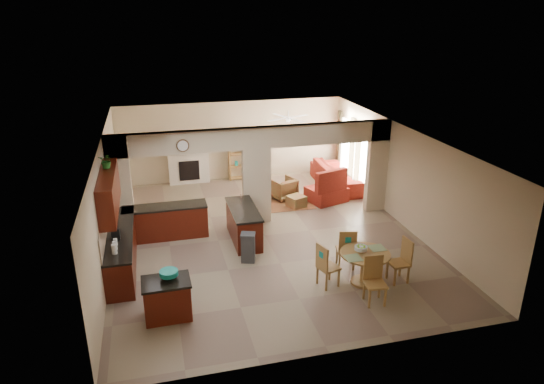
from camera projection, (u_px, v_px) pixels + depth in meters
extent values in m
plane|color=#7E6F57|center=(265.00, 235.00, 13.26)|extent=(10.00, 10.00, 0.00)
plane|color=white|center=(264.00, 136.00, 12.26)|extent=(10.00, 10.00, 0.00)
plane|color=#BEAF8B|center=(232.00, 141.00, 17.29)|extent=(8.00, 0.00, 8.00)
plane|color=#BEAF8B|center=(333.00, 286.00, 8.23)|extent=(8.00, 0.00, 8.00)
plane|color=#BEAF8B|center=(106.00, 201.00, 11.84)|extent=(0.00, 10.00, 10.00)
plane|color=#BEAF8B|center=(402.00, 176.00, 13.68)|extent=(0.00, 10.00, 10.00)
cube|color=#BEAF8B|center=(120.00, 187.00, 12.81)|extent=(0.60, 0.25, 2.80)
cube|color=#BEAF8B|center=(257.00, 186.00, 13.77)|extent=(0.80, 0.25, 2.20)
cube|color=#BEAF8B|center=(377.00, 166.00, 14.52)|extent=(0.60, 0.25, 2.80)
cube|color=#BEAF8B|center=(256.00, 138.00, 13.28)|extent=(8.00, 0.25, 0.60)
cube|color=#3A1206|center=(122.00, 250.00, 11.53)|extent=(0.60, 3.20, 0.86)
cube|color=black|center=(119.00, 233.00, 11.37)|extent=(0.62, 3.22, 0.05)
cube|color=tan|center=(105.00, 222.00, 11.19)|extent=(0.02, 3.20, 0.55)
cube|color=#3A1206|center=(166.00, 222.00, 13.02)|extent=(2.20, 0.60, 0.86)
cube|color=black|center=(165.00, 207.00, 12.86)|extent=(2.22, 0.62, 0.05)
cube|color=#3A1206|center=(109.00, 192.00, 10.97)|extent=(0.35, 2.40, 0.90)
cube|color=#3A1206|center=(244.00, 225.00, 12.87)|extent=(0.65, 1.80, 0.86)
cube|color=black|center=(243.00, 209.00, 12.71)|extent=(0.70, 1.85, 0.05)
cube|color=silver|center=(250.00, 239.00, 12.11)|extent=(0.58, 0.04, 0.70)
cylinder|color=#4C3219|center=(183.00, 146.00, 12.70)|extent=(0.34, 0.03, 0.34)
cube|color=#955C36|center=(286.00, 203.00, 15.43)|extent=(1.60, 1.30, 0.01)
cube|color=beige|center=(189.00, 168.00, 17.08)|extent=(1.40, 0.28, 1.10)
cube|color=black|center=(189.00, 171.00, 16.97)|extent=(0.70, 0.04, 0.70)
cube|color=beige|center=(188.00, 152.00, 16.85)|extent=(1.60, 0.35, 0.10)
cube|color=olive|center=(243.00, 155.00, 17.39)|extent=(1.00, 0.32, 1.80)
cube|color=white|center=(366.00, 159.00, 15.83)|extent=(0.02, 0.90, 1.90)
cube|color=white|center=(346.00, 146.00, 17.37)|extent=(0.02, 0.90, 1.90)
cube|color=white|center=(356.00, 157.00, 16.65)|extent=(0.02, 0.70, 2.10)
cube|color=#43221A|center=(373.00, 165.00, 15.27)|extent=(0.10, 0.28, 2.30)
cube|color=#43221A|center=(358.00, 154.00, 16.36)|extent=(0.10, 0.28, 2.30)
cube|color=#43221A|center=(352.00, 151.00, 16.82)|extent=(0.10, 0.28, 2.30)
cube|color=#43221A|center=(339.00, 142.00, 17.90)|extent=(0.10, 0.28, 2.30)
cylinder|color=white|center=(288.00, 118.00, 15.41)|extent=(1.00, 1.00, 0.10)
cube|color=#3A1206|center=(167.00, 300.00, 9.64)|extent=(0.91, 0.65, 0.77)
cube|color=black|center=(166.00, 282.00, 9.49)|extent=(0.96, 0.70, 0.05)
cylinder|color=#148B82|center=(169.00, 275.00, 9.53)|extent=(0.37, 0.37, 0.17)
cube|color=#323234|center=(248.00, 249.00, 11.79)|extent=(0.39, 0.36, 0.69)
cylinder|color=olive|center=(365.00, 254.00, 10.70)|extent=(1.12, 1.12, 0.04)
cylinder|color=olive|center=(364.00, 268.00, 10.83)|extent=(0.16, 0.16, 0.72)
cylinder|color=olive|center=(363.00, 282.00, 10.95)|extent=(0.57, 0.57, 0.06)
cylinder|color=#75BE28|center=(361.00, 249.00, 10.72)|extent=(0.29, 0.29, 0.15)
imported|color=maroon|center=(336.00, 176.00, 16.78)|extent=(2.75, 1.15, 0.79)
cube|color=maroon|center=(326.00, 194.00, 15.58)|extent=(1.38, 1.25, 0.46)
imported|color=maroon|center=(283.00, 188.00, 15.75)|extent=(0.94, 0.95, 0.68)
cube|color=maroon|center=(296.00, 201.00, 15.12)|extent=(0.64, 0.64, 0.36)
imported|color=#165317|center=(107.00, 161.00, 11.09)|extent=(0.42, 0.39, 0.37)
cube|color=olive|center=(346.00, 250.00, 11.49)|extent=(0.50, 0.50, 0.05)
cube|color=olive|center=(351.00, 255.00, 11.74)|extent=(0.04, 0.04, 0.44)
cube|color=olive|center=(337.00, 255.00, 11.73)|extent=(0.04, 0.04, 0.44)
cube|color=olive|center=(354.00, 262.00, 11.42)|extent=(0.04, 0.04, 0.44)
cube|color=olive|center=(339.00, 262.00, 11.41)|extent=(0.04, 0.04, 0.44)
cube|color=olive|center=(348.00, 242.00, 11.21)|extent=(0.42, 0.12, 0.55)
cube|color=#148B82|center=(348.00, 240.00, 11.16)|extent=(0.14, 0.04, 0.14)
cube|color=olive|center=(398.00, 263.00, 10.89)|extent=(0.45, 0.45, 0.05)
cube|color=olive|center=(387.00, 270.00, 11.07)|extent=(0.04, 0.04, 0.44)
cube|color=olive|center=(395.00, 277.00, 10.77)|extent=(0.04, 0.04, 0.44)
cube|color=olive|center=(400.00, 268.00, 11.17)|extent=(0.04, 0.04, 0.44)
cube|color=olive|center=(408.00, 275.00, 10.87)|extent=(0.04, 0.04, 0.44)
cube|color=olive|center=(407.00, 250.00, 10.84)|extent=(0.07, 0.42, 0.55)
cube|color=#148B82|center=(408.00, 247.00, 10.82)|extent=(0.02, 0.14, 0.14)
cube|color=olive|center=(375.00, 284.00, 10.07)|extent=(0.46, 0.46, 0.05)
cube|color=olive|center=(369.00, 299.00, 9.97)|extent=(0.04, 0.04, 0.44)
cube|color=olive|center=(385.00, 297.00, 10.02)|extent=(0.04, 0.04, 0.44)
cube|color=olive|center=(364.00, 290.00, 10.28)|extent=(0.04, 0.04, 0.44)
cube|color=olive|center=(379.00, 289.00, 10.33)|extent=(0.04, 0.04, 0.44)
cube|color=olive|center=(373.00, 267.00, 10.14)|extent=(0.42, 0.08, 0.55)
cube|color=#148B82|center=(373.00, 263.00, 10.14)|extent=(0.14, 0.02, 0.14)
cube|color=olive|center=(328.00, 267.00, 10.72)|extent=(0.52, 0.52, 0.05)
cube|color=olive|center=(339.00, 278.00, 10.74)|extent=(0.04, 0.04, 0.44)
cube|color=olive|center=(330.00, 271.00, 11.02)|extent=(0.04, 0.04, 0.44)
cube|color=olive|center=(326.00, 282.00, 10.58)|extent=(0.04, 0.04, 0.44)
cube|color=olive|center=(317.00, 275.00, 10.86)|extent=(0.04, 0.04, 0.44)
cube|color=olive|center=(322.00, 257.00, 10.52)|extent=(0.15, 0.41, 0.55)
cube|color=#148B82|center=(321.00, 255.00, 10.49)|extent=(0.05, 0.14, 0.14)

